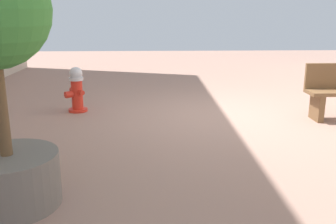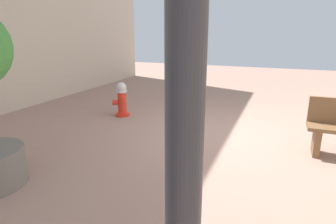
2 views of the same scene
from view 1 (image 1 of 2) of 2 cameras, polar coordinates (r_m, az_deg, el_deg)
ground_plane at (r=6.80m, az=8.78°, el=-0.55°), size 23.40×23.40×0.00m
fire_hydrant at (r=7.12m, az=-13.72°, el=3.32°), size 0.39×0.39×0.83m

